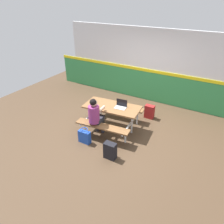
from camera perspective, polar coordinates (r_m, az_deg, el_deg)
name	(u,v)px	position (r m, az deg, el deg)	size (l,w,h in m)	color
ground_plane	(117,130)	(6.38, 1.39, -4.78)	(10.00, 10.00, 0.02)	#4C3826
accent_backdrop	(150,68)	(7.84, 10.29, 11.67)	(8.00, 0.14, 2.60)	#338C4C
picnic_table_main	(112,111)	(6.15, 0.00, 0.17)	(1.69, 1.71, 0.74)	brown
student_nearer	(95,114)	(5.75, -4.52, -0.63)	(0.39, 0.54, 1.21)	#2D2D38
laptop_silver	(121,106)	(5.99, 2.39, 1.64)	(0.34, 0.25, 0.22)	silver
backpack_dark	(110,151)	(5.25, -0.47, -10.37)	(0.30, 0.22, 0.44)	black
tote_bag_bright	(85,136)	(5.80, -7.41, -6.55)	(0.34, 0.21, 0.43)	#1E47B2
satchel_spare	(149,112)	(6.97, 10.06, 0.08)	(0.30, 0.22, 0.44)	maroon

